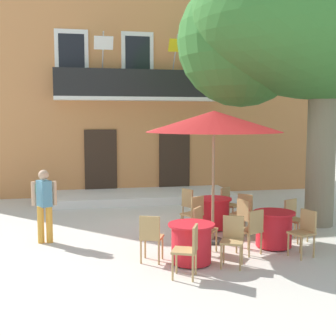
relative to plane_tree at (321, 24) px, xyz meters
name	(u,v)px	position (x,y,z in m)	size (l,w,h in m)	color
ground_plane	(176,228)	(-3.52, 0.35, -4.96)	(120.00, 120.00, 0.00)	beige
building_facade	(131,91)	(-3.74, 7.33, -1.22)	(13.00, 5.09, 7.50)	#CC844C
entrance_step_platform	(143,196)	(-3.74, 4.27, -4.84)	(5.87, 2.15, 0.25)	silver
plane_tree	(321,24)	(0.00, 0.00, 0.00)	(6.75, 5.92, 7.09)	#7F755B
cafe_table_near_tree	(274,229)	(-1.87, -1.65, -4.57)	(0.86, 0.86, 0.76)	red
cafe_chair_near_tree_0	(304,230)	(-1.55, -2.34, -4.44)	(0.51, 0.51, 0.91)	tan
cafe_chair_near_tree_1	(294,217)	(-1.22, -1.27, -4.44)	(0.53, 0.53, 0.91)	tan
cafe_chair_near_tree_2	(247,216)	(-2.20, -0.98, -4.44)	(0.52, 0.52, 0.91)	tan
cafe_chair_near_tree_3	(252,228)	(-2.51, -2.04, -4.44)	(0.53, 0.53, 0.91)	tan
cafe_table_middle	(191,243)	(-3.83, -2.33, -4.57)	(0.86, 0.86, 0.76)	red
cafe_chair_middle_0	(233,237)	(-3.12, -2.59, -4.44)	(0.54, 0.54, 0.91)	tan
cafe_chair_middle_1	(202,227)	(-3.43, -1.68, -4.44)	(0.56, 0.56, 0.91)	tan
cafe_chair_middle_2	(151,235)	(-4.55, -2.11, -4.44)	(0.52, 0.52, 0.91)	tan
cafe_chair_middle_3	(189,248)	(-4.06, -3.05, -4.44)	(0.53, 0.53, 0.91)	tan
cafe_table_front	(214,213)	(-2.62, 0.11, -4.57)	(0.86, 0.86, 0.76)	red
cafe_chair_front_0	(229,203)	(-2.06, 0.61, -4.44)	(0.56, 0.56, 0.91)	tan
cafe_chair_front_1	(190,203)	(-3.05, 0.72, -4.44)	(0.54, 0.54, 0.91)	tan
cafe_chair_front_2	(194,212)	(-3.23, -0.33, -4.44)	(0.55, 0.55, 0.91)	tan
cafe_chair_front_3	(243,211)	(-2.07, -0.42, -4.44)	(0.56, 0.56, 0.91)	tan
cafe_umbrella	(214,122)	(-3.01, -1.06, -2.35)	(2.90, 2.90, 2.85)	#997A56
ground_planter_left	(39,192)	(-7.03, 4.14, -4.58)	(0.44, 0.44, 0.68)	#995638
pedestrian_near_entrance	(44,202)	(-6.57, -0.32, -4.07)	(0.53, 0.40, 1.60)	gold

